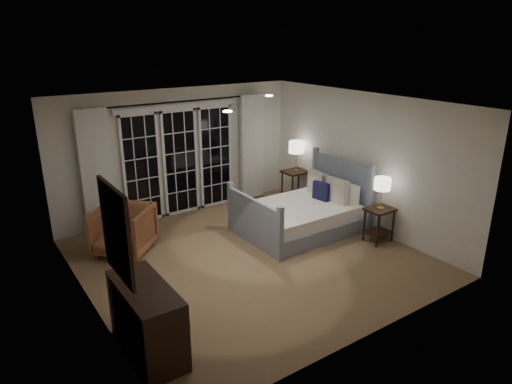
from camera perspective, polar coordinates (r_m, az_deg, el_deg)
floor at (r=7.52m, az=-0.82°, el=-8.21°), size 5.00×5.00×0.00m
ceiling at (r=6.75m, az=-0.92°, el=11.02°), size 5.00×5.00×0.00m
wall_left at (r=6.10m, az=-20.85°, el=-3.32°), size 0.02×5.00×2.50m
wall_right at (r=8.61m, az=13.17°, el=3.80°), size 0.02×5.00×2.50m
wall_back at (r=9.14m, az=-9.60°, el=4.92°), size 5.00×0.02×2.50m
wall_front at (r=5.28m, az=14.42°, el=-6.16°), size 5.00×0.02×2.50m
french_doors at (r=9.14m, az=-9.43°, el=3.89°), size 2.50×0.04×2.20m
curtain_rod at (r=8.86m, az=-9.68°, el=11.07°), size 3.50×0.03×0.03m
curtain_left at (r=8.52m, az=-19.28°, el=2.36°), size 0.55×0.10×2.25m
curtain_right at (r=9.85m, az=-0.52°, el=5.60°), size 0.55×0.10×2.25m
downlight_a at (r=7.69m, az=1.64°, el=11.94°), size 0.12×0.12×0.01m
downlight_b at (r=6.10m, az=-3.58°, el=10.03°), size 0.12×0.12×0.01m
bed at (r=8.44m, az=5.79°, el=-2.80°), size 2.09×1.49×1.21m
nightstand_left at (r=8.21m, az=15.13°, el=-3.37°), size 0.47×0.38×0.61m
nightstand_right at (r=9.80m, az=4.98°, el=1.34°), size 0.55×0.44×0.71m
lamp_left at (r=7.99m, az=15.53°, el=0.95°), size 0.28×0.28×0.55m
lamp_right at (r=9.60m, az=5.10°, el=5.58°), size 0.33×0.33×0.64m
armchair at (r=7.84m, az=-16.24°, el=-4.59°), size 1.23×1.23×0.80m
dresser at (r=5.45m, az=-13.47°, el=-15.23°), size 0.50×1.19×0.84m
mirror at (r=4.85m, az=-17.08°, el=-4.83°), size 0.05×0.85×1.00m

